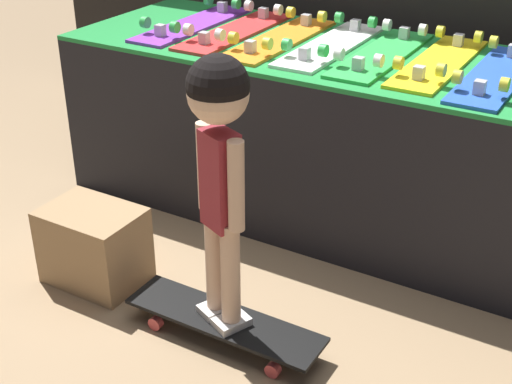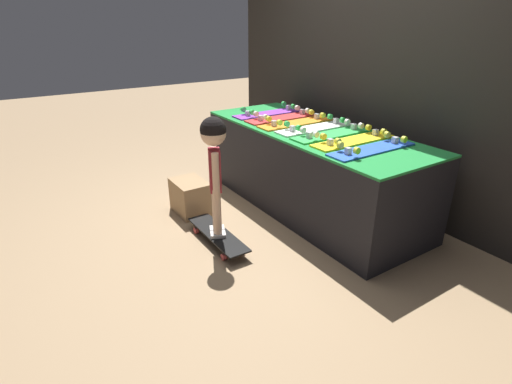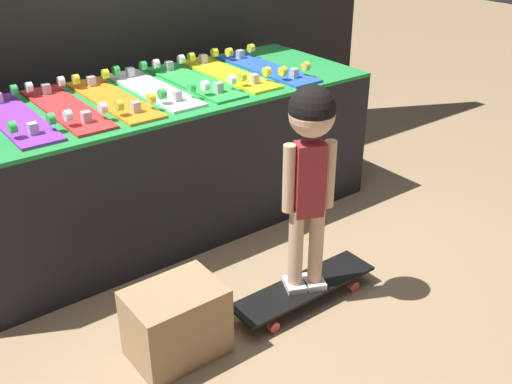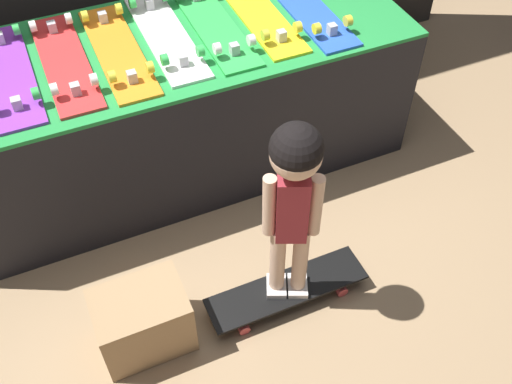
{
  "view_description": "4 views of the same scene",
  "coord_description": "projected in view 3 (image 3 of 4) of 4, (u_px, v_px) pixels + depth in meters",
  "views": [
    {
      "loc": [
        1.27,
        -2.19,
        1.69
      ],
      "look_at": [
        0.09,
        -0.18,
        0.45
      ],
      "focal_mm": 50.0,
      "sensor_mm": 36.0,
      "label": 1
    },
    {
      "loc": [
        2.72,
        -1.79,
        1.74
      ],
      "look_at": [
        0.14,
        -0.11,
        0.37
      ],
      "focal_mm": 28.0,
      "sensor_mm": 36.0,
      "label": 2
    },
    {
      "loc": [
        -1.43,
        -2.18,
        1.78
      ],
      "look_at": [
        0.09,
        -0.17,
        0.47
      ],
      "focal_mm": 42.0,
      "sensor_mm": 36.0,
      "label": 3
    },
    {
      "loc": [
        -0.6,
        -1.82,
        2.41
      ],
      "look_at": [
        0.11,
        -0.2,
        0.47
      ],
      "focal_mm": 42.0,
      "sensor_mm": 36.0,
      "label": 4
    }
  ],
  "objects": [
    {
      "name": "skateboard_green_on_rack",
      "position": [
        193.0,
        80.0,
        3.33
      ],
      "size": [
        0.2,
        0.79,
        0.09
      ],
      "color": "green",
      "rests_on": "display_rack"
    },
    {
      "name": "ground_plane",
      "position": [
        223.0,
        265.0,
        3.13
      ],
      "size": [
        16.0,
        16.0,
        0.0
      ],
      "primitive_type": "plane",
      "color": "#9E7F5B"
    },
    {
      "name": "skateboard_orange_on_rack",
      "position": [
        113.0,
        98.0,
        3.06
      ],
      "size": [
        0.2,
        0.79,
        0.09
      ],
      "color": "orange",
      "rests_on": "display_rack"
    },
    {
      "name": "skateboard_red_on_rack",
      "position": [
        66.0,
        107.0,
        2.94
      ],
      "size": [
        0.2,
        0.79,
        0.09
      ],
      "color": "red",
      "rests_on": "display_rack"
    },
    {
      "name": "skateboard_yellow_on_rack",
      "position": [
        228.0,
        72.0,
        3.47
      ],
      "size": [
        0.2,
        0.79,
        0.09
      ],
      "color": "yellow",
      "rests_on": "display_rack"
    },
    {
      "name": "skateboard_white_on_rack",
      "position": [
        153.0,
        88.0,
        3.21
      ],
      "size": [
        0.2,
        0.79,
        0.09
      ],
      "color": "white",
      "rests_on": "display_rack"
    },
    {
      "name": "skateboard_purple_on_rack",
      "position": [
        15.0,
        117.0,
        2.81
      ],
      "size": [
        0.2,
        0.79,
        0.09
      ],
      "color": "purple",
      "rests_on": "display_rack"
    },
    {
      "name": "storage_box",
      "position": [
        176.0,
        322.0,
        2.48
      ],
      "size": [
        0.39,
        0.28,
        0.32
      ],
      "color": "#A37F56",
      "rests_on": "ground_plane"
    },
    {
      "name": "display_rack",
      "position": [
        160.0,
        158.0,
        3.38
      ],
      "size": [
        2.37,
        0.9,
        0.78
      ],
      "color": "black",
      "rests_on": "ground_plane"
    },
    {
      "name": "skateboard_on_floor",
      "position": [
        304.0,
        288.0,
        2.82
      ],
      "size": [
        0.75,
        0.19,
        0.09
      ],
      "color": "black",
      "rests_on": "ground_plane"
    },
    {
      "name": "child",
      "position": [
        310.0,
        153.0,
        2.5
      ],
      "size": [
        0.22,
        0.2,
        0.97
      ],
      "rotation": [
        0.0,
        0.0,
        -0.41
      ],
      "color": "silver",
      "rests_on": "skateboard_on_floor"
    },
    {
      "name": "skateboard_blue_on_rack",
      "position": [
        266.0,
        67.0,
        3.56
      ],
      "size": [
        0.2,
        0.79,
        0.09
      ],
      "color": "blue",
      "rests_on": "display_rack"
    }
  ]
}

